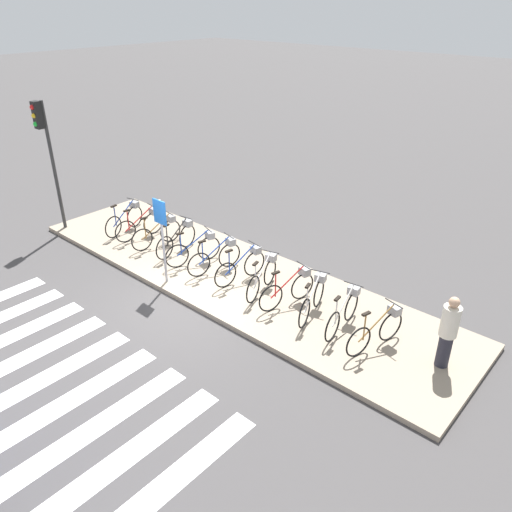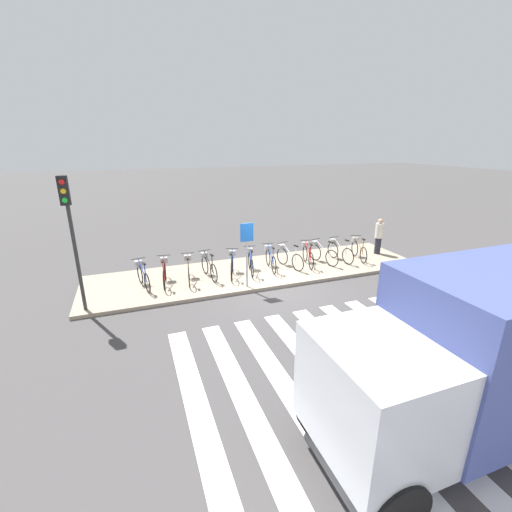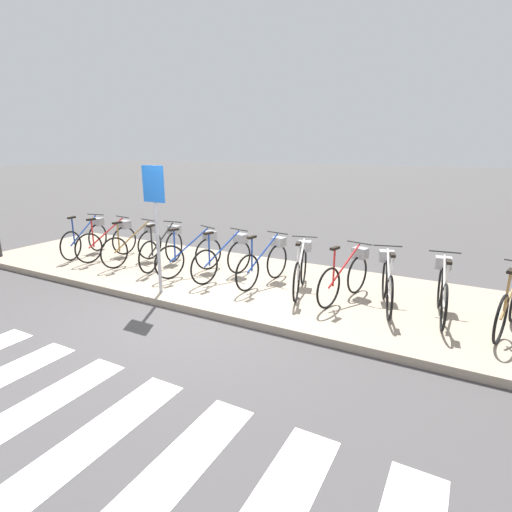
{
  "view_description": "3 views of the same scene",
  "coord_description": "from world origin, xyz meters",
  "px_view_note": "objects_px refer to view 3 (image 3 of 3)",
  "views": [
    {
      "loc": [
        7.95,
        -6.38,
        6.55
      ],
      "look_at": [
        1.04,
        1.45,
        1.08
      ],
      "focal_mm": 35.0,
      "sensor_mm": 36.0,
      "label": 1
    },
    {
      "loc": [
        -4.37,
        -9.83,
        4.77
      ],
      "look_at": [
        -0.61,
        0.36,
        1.15
      ],
      "focal_mm": 24.0,
      "sensor_mm": 36.0,
      "label": 2
    },
    {
      "loc": [
        3.7,
        -4.75,
        2.59
      ],
      "look_at": [
        0.32,
        1.48,
        0.67
      ],
      "focal_mm": 28.0,
      "sensor_mm": 36.0,
      "label": 3
    }
  ],
  "objects_px": {
    "parked_bicycle_10": "(443,288)",
    "parked_bicycle_8": "(347,274)",
    "parked_bicycle_11": "(512,301)",
    "parked_bicycle_9": "(387,280)",
    "parked_bicycle_1": "(110,239)",
    "parked_bicycle_6": "(266,261)",
    "parked_bicycle_4": "(193,252)",
    "parked_bicycle_5": "(226,256)",
    "parked_bicycle_3": "(164,246)",
    "sign_post": "(155,208)",
    "parked_bicycle_2": "(136,243)",
    "parked_bicycle_0": "(87,237)",
    "parked_bicycle_7": "(301,267)"
  },
  "relations": [
    {
      "from": "parked_bicycle_0",
      "to": "parked_bicycle_3",
      "type": "distance_m",
      "value": 2.27
    },
    {
      "from": "sign_post",
      "to": "parked_bicycle_11",
      "type": "bearing_deg",
      "value": 12.55
    },
    {
      "from": "parked_bicycle_2",
      "to": "parked_bicycle_9",
      "type": "relative_size",
      "value": 1.02
    },
    {
      "from": "parked_bicycle_8",
      "to": "parked_bicycle_9",
      "type": "bearing_deg",
      "value": 1.23
    },
    {
      "from": "parked_bicycle_4",
      "to": "parked_bicycle_8",
      "type": "xyz_separation_m",
      "value": [
        3.13,
        0.06,
        0.0
      ]
    },
    {
      "from": "parked_bicycle_11",
      "to": "parked_bicycle_9",
      "type": "bearing_deg",
      "value": 176.62
    },
    {
      "from": "parked_bicycle_9",
      "to": "sign_post",
      "type": "height_order",
      "value": "sign_post"
    },
    {
      "from": "parked_bicycle_1",
      "to": "sign_post",
      "type": "height_order",
      "value": "sign_post"
    },
    {
      "from": "parked_bicycle_2",
      "to": "parked_bicycle_6",
      "type": "relative_size",
      "value": 1.0
    },
    {
      "from": "parked_bicycle_7",
      "to": "parked_bicycle_9",
      "type": "xyz_separation_m",
      "value": [
        1.48,
        -0.01,
        0.0
      ]
    },
    {
      "from": "parked_bicycle_2",
      "to": "parked_bicycle_5",
      "type": "relative_size",
      "value": 1.01
    },
    {
      "from": "parked_bicycle_3",
      "to": "parked_bicycle_11",
      "type": "relative_size",
      "value": 1.02
    },
    {
      "from": "parked_bicycle_4",
      "to": "sign_post",
      "type": "distance_m",
      "value": 1.62
    },
    {
      "from": "parked_bicycle_10",
      "to": "parked_bicycle_8",
      "type": "bearing_deg",
      "value": -179.32
    },
    {
      "from": "parked_bicycle_1",
      "to": "parked_bicycle_5",
      "type": "xyz_separation_m",
      "value": [
        3.14,
        0.03,
        0.0
      ]
    },
    {
      "from": "parked_bicycle_8",
      "to": "sign_post",
      "type": "height_order",
      "value": "sign_post"
    },
    {
      "from": "parked_bicycle_2",
      "to": "parked_bicycle_10",
      "type": "relative_size",
      "value": 1.0
    },
    {
      "from": "parked_bicycle_11",
      "to": "parked_bicycle_0",
      "type": "bearing_deg",
      "value": 179.93
    },
    {
      "from": "parked_bicycle_1",
      "to": "parked_bicycle_11",
      "type": "height_order",
      "value": "same"
    },
    {
      "from": "parked_bicycle_8",
      "to": "parked_bicycle_10",
      "type": "relative_size",
      "value": 0.98
    },
    {
      "from": "parked_bicycle_2",
      "to": "parked_bicycle_10",
      "type": "distance_m",
      "value": 6.18
    },
    {
      "from": "parked_bicycle_11",
      "to": "sign_post",
      "type": "height_order",
      "value": "sign_post"
    },
    {
      "from": "parked_bicycle_4",
      "to": "parked_bicycle_9",
      "type": "bearing_deg",
      "value": 1.15
    },
    {
      "from": "parked_bicycle_0",
      "to": "parked_bicycle_6",
      "type": "xyz_separation_m",
      "value": [
        4.7,
        0.16,
        0.0
      ]
    },
    {
      "from": "sign_post",
      "to": "parked_bicycle_0",
      "type": "bearing_deg",
      "value": 160.15
    },
    {
      "from": "parked_bicycle_8",
      "to": "parked_bicycle_9",
      "type": "height_order",
      "value": "same"
    },
    {
      "from": "parked_bicycle_0",
      "to": "parked_bicycle_10",
      "type": "height_order",
      "value": "same"
    },
    {
      "from": "parked_bicycle_10",
      "to": "parked_bicycle_4",
      "type": "bearing_deg",
      "value": -179.01
    },
    {
      "from": "parked_bicycle_4",
      "to": "parked_bicycle_5",
      "type": "relative_size",
      "value": 0.98
    },
    {
      "from": "parked_bicycle_1",
      "to": "parked_bicycle_6",
      "type": "distance_m",
      "value": 3.98
    },
    {
      "from": "parked_bicycle_4",
      "to": "parked_bicycle_5",
      "type": "distance_m",
      "value": 0.74
    },
    {
      "from": "parked_bicycle_5",
      "to": "parked_bicycle_10",
      "type": "relative_size",
      "value": 0.98
    },
    {
      "from": "parked_bicycle_10",
      "to": "parked_bicycle_6",
      "type": "bearing_deg",
      "value": 178.72
    },
    {
      "from": "parked_bicycle_3",
      "to": "parked_bicycle_11",
      "type": "height_order",
      "value": "same"
    },
    {
      "from": "parked_bicycle_7",
      "to": "parked_bicycle_0",
      "type": "bearing_deg",
      "value": -178.99
    },
    {
      "from": "parked_bicycle_6",
      "to": "parked_bicycle_11",
      "type": "height_order",
      "value": "same"
    },
    {
      "from": "parked_bicycle_2",
      "to": "parked_bicycle_4",
      "type": "height_order",
      "value": "same"
    },
    {
      "from": "parked_bicycle_0",
      "to": "parked_bicycle_7",
      "type": "bearing_deg",
      "value": 1.01
    },
    {
      "from": "parked_bicycle_6",
      "to": "parked_bicycle_10",
      "type": "height_order",
      "value": "same"
    },
    {
      "from": "parked_bicycle_8",
      "to": "sign_post",
      "type": "distance_m",
      "value": 3.39
    },
    {
      "from": "parked_bicycle_3",
      "to": "parked_bicycle_10",
      "type": "relative_size",
      "value": 1.0
    },
    {
      "from": "parked_bicycle_1",
      "to": "parked_bicycle_8",
      "type": "bearing_deg",
      "value": 0.22
    },
    {
      "from": "parked_bicycle_7",
      "to": "parked_bicycle_10",
      "type": "height_order",
      "value": "same"
    },
    {
      "from": "parked_bicycle_3",
      "to": "parked_bicycle_9",
      "type": "bearing_deg",
      "value": -0.45
    },
    {
      "from": "parked_bicycle_5",
      "to": "parked_bicycle_8",
      "type": "bearing_deg",
      "value": -0.09
    },
    {
      "from": "parked_bicycle_7",
      "to": "parked_bicycle_10",
      "type": "xyz_separation_m",
      "value": [
        2.29,
        -0.0,
        0.0
      ]
    },
    {
      "from": "parked_bicycle_0",
      "to": "parked_bicycle_5",
      "type": "relative_size",
      "value": 1.01
    },
    {
      "from": "sign_post",
      "to": "parked_bicycle_3",
      "type": "bearing_deg",
      "value": 128.12
    },
    {
      "from": "parked_bicycle_2",
      "to": "parked_bicycle_8",
      "type": "relative_size",
      "value": 1.02
    },
    {
      "from": "parked_bicycle_3",
      "to": "parked_bicycle_7",
      "type": "relative_size",
      "value": 1.02
    }
  ]
}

